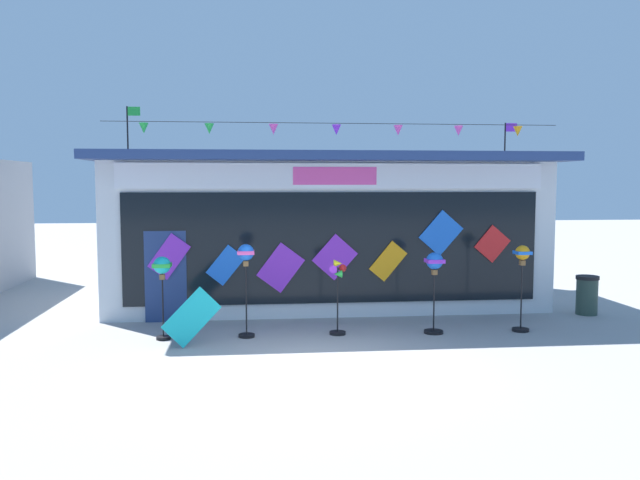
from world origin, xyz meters
TOP-DOWN VIEW (x-y plane):
  - ground_plane at (0.00, 0.00)m, footprint 80.00×80.00m
  - kite_shop_building at (0.85, 6.22)m, footprint 10.71×5.92m
  - wind_spinner_far_left at (-2.72, 2.05)m, footprint 0.34×0.34m
  - wind_spinner_left at (-1.11, 2.08)m, footprint 0.33×0.33m
  - wind_spinner_center_left at (0.71, 2.09)m, footprint 0.37×0.33m
  - wind_spinner_center_right at (2.66, 2.01)m, footprint 0.39×0.39m
  - wind_spinner_right at (4.48, 2.00)m, footprint 0.34×0.34m
  - trash_bin at (6.71, 3.50)m, footprint 0.52×0.52m
  - display_kite_on_ground at (-2.12, 1.46)m, footprint 1.10×0.35m

SIDE VIEW (x-z plane):
  - ground_plane at x=0.00m, z-range 0.00..0.00m
  - trash_bin at x=6.71m, z-range 0.01..0.91m
  - display_kite_on_ground at x=-2.12m, z-range 0.00..1.10m
  - wind_spinner_center_left at x=0.71m, z-range 0.18..1.70m
  - wind_spinner_center_right at x=2.66m, z-range 0.42..2.07m
  - wind_spinner_far_left at x=-2.72m, z-range 0.49..2.12m
  - wind_spinner_right at x=4.48m, z-range 0.43..2.20m
  - wind_spinner_left at x=-1.11m, z-range 0.52..2.37m
  - kite_shop_building at x=0.85m, z-range -0.59..4.35m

